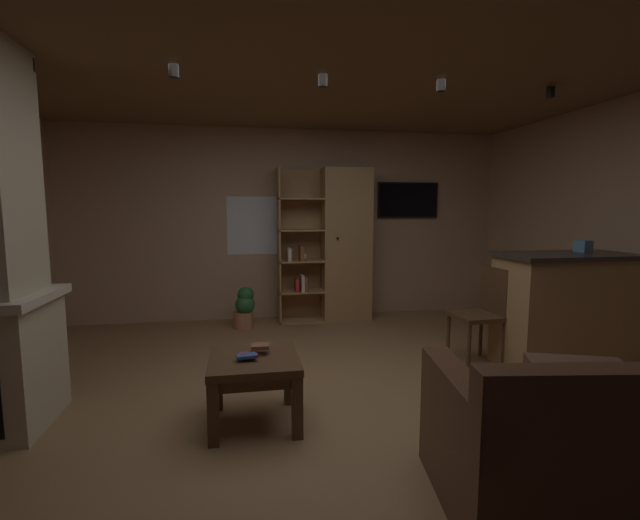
% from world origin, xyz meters
% --- Properties ---
extents(floor, '(5.83, 5.49, 0.02)m').
position_xyz_m(floor, '(0.00, 0.00, -0.01)').
color(floor, olive).
rests_on(floor, ground).
extents(wall_back, '(5.95, 0.06, 2.52)m').
position_xyz_m(wall_back, '(0.00, 2.77, 1.26)').
color(wall_back, tan).
rests_on(wall_back, ground).
extents(ceiling, '(5.83, 5.49, 0.02)m').
position_xyz_m(ceiling, '(0.00, 0.00, 2.53)').
color(ceiling, brown).
extents(window_pane_back, '(0.78, 0.01, 0.76)m').
position_xyz_m(window_pane_back, '(-0.43, 2.74, 1.25)').
color(window_pane_back, white).
extents(bookshelf_cabinet, '(1.21, 0.41, 1.99)m').
position_xyz_m(bookshelf_cabinet, '(0.64, 2.50, 0.98)').
color(bookshelf_cabinet, '#A87F51').
rests_on(bookshelf_cabinet, ground).
extents(kitchen_bar_counter, '(1.53, 0.64, 1.06)m').
position_xyz_m(kitchen_bar_counter, '(2.46, 0.40, 0.53)').
color(kitchen_bar_counter, '#A87F51').
rests_on(kitchen_bar_counter, ground).
extents(tissue_box, '(0.14, 0.14, 0.11)m').
position_xyz_m(tissue_box, '(2.54, 0.49, 1.12)').
color(tissue_box, '#598CBF').
rests_on(tissue_box, kitchen_bar_counter).
extents(leather_couch, '(1.72, 1.10, 0.84)m').
position_xyz_m(leather_couch, '(1.12, -1.39, 0.31)').
color(leather_couch, '#4C2D1E').
rests_on(leather_couch, ground).
extents(coffee_table, '(0.60, 0.59, 0.46)m').
position_xyz_m(coffee_table, '(-0.57, -0.21, 0.37)').
color(coffee_table, '#4C331E').
rests_on(coffee_table, ground).
extents(table_book_0, '(0.14, 0.13, 0.02)m').
position_xyz_m(table_book_0, '(-0.60, -0.18, 0.47)').
color(table_book_0, '#B22D2D').
rests_on(table_book_0, coffee_table).
extents(table_book_1, '(0.14, 0.10, 0.02)m').
position_xyz_m(table_book_1, '(-0.61, -0.26, 0.50)').
color(table_book_1, '#2D4C8C').
rests_on(table_book_1, coffee_table).
extents(table_book_2, '(0.13, 0.11, 0.02)m').
position_xyz_m(table_book_2, '(-0.52, -0.13, 0.52)').
color(table_book_2, brown).
rests_on(table_book_2, coffee_table).
extents(dining_chair, '(0.45, 0.45, 0.92)m').
position_xyz_m(dining_chair, '(1.62, 0.61, 0.53)').
color(dining_chair, '#4C331E').
rests_on(dining_chair, ground).
extents(potted_floor_plant, '(0.27, 0.27, 0.52)m').
position_xyz_m(potted_floor_plant, '(-0.61, 2.24, 0.26)').
color(potted_floor_plant, '#B77051').
rests_on(potted_floor_plant, ground).
extents(wall_mounted_tv, '(0.86, 0.06, 0.49)m').
position_xyz_m(wall_mounted_tv, '(1.66, 2.71, 1.59)').
color(wall_mounted_tv, black).
extents(track_light_spot_0, '(0.07, 0.07, 0.09)m').
position_xyz_m(track_light_spot_0, '(-2.04, 0.31, 2.45)').
color(track_light_spot_0, black).
extents(track_light_spot_1, '(0.07, 0.07, 0.09)m').
position_xyz_m(track_light_spot_1, '(-1.08, 0.27, 2.45)').
color(track_light_spot_1, black).
extents(track_light_spot_2, '(0.07, 0.07, 0.09)m').
position_xyz_m(track_light_spot_2, '(0.01, 0.32, 2.45)').
color(track_light_spot_2, black).
extents(track_light_spot_3, '(0.07, 0.07, 0.09)m').
position_xyz_m(track_light_spot_3, '(0.96, 0.28, 2.45)').
color(track_light_spot_3, black).
extents(track_light_spot_4, '(0.07, 0.07, 0.09)m').
position_xyz_m(track_light_spot_4, '(1.96, 0.31, 2.45)').
color(track_light_spot_4, black).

